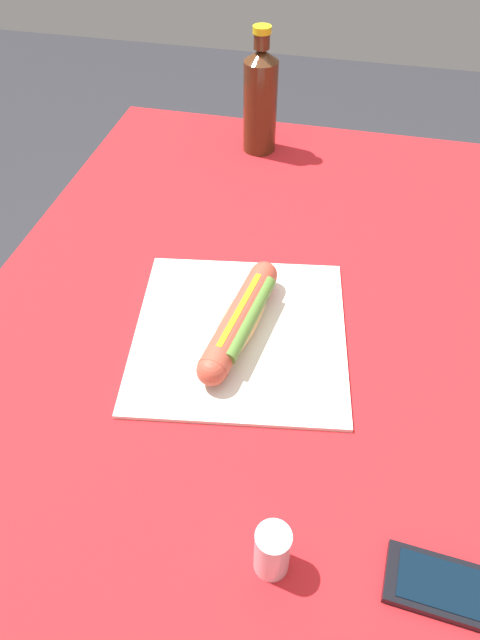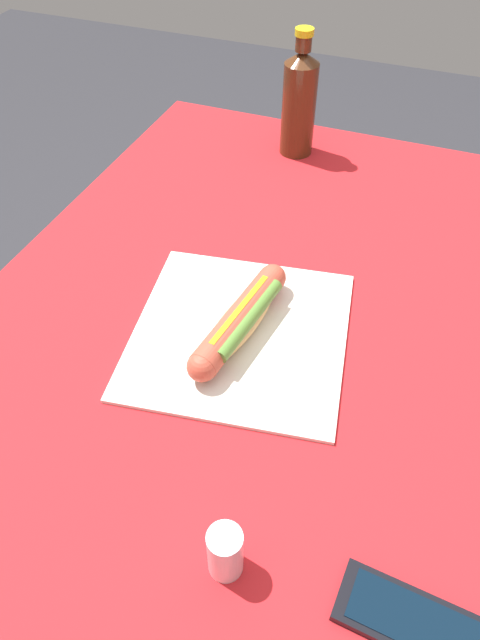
{
  "view_description": "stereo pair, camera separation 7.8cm",
  "coord_description": "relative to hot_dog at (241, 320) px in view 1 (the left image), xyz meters",
  "views": [
    {
      "loc": [
        0.58,
        0.06,
        1.36
      ],
      "look_at": [
        0.04,
        -0.06,
        0.8
      ],
      "focal_mm": 31.94,
      "sensor_mm": 36.0,
      "label": 1
    },
    {
      "loc": [
        0.55,
        0.14,
        1.36
      ],
      "look_at": [
        0.04,
        -0.06,
        0.8
      ],
      "focal_mm": 31.94,
      "sensor_mm": 36.0,
      "label": 2
    }
  ],
  "objects": [
    {
      "name": "cell_phone",
      "position": [
        0.29,
        0.29,
        -0.03
      ],
      "size": [
        0.07,
        0.15,
        0.01
      ],
      "color": "black",
      "rests_on": "dining_table"
    },
    {
      "name": "paper_wrapper",
      "position": [
        -0.0,
        -0.0,
        -0.03
      ],
      "size": [
        0.35,
        0.34,
        0.01
      ],
      "primitive_type": "cube",
      "rotation": [
        0.0,
        0.0,
        0.16
      ],
      "color": "silver",
      "rests_on": "dining_table"
    },
    {
      "name": "soda_bottle",
      "position": [
        -0.52,
        -0.08,
        0.07
      ],
      "size": [
        0.07,
        0.07,
        0.24
      ],
      "color": "#4C2814",
      "rests_on": "dining_table"
    },
    {
      "name": "ground_plane",
      "position": [
        -0.04,
        0.06,
        -0.8
      ],
      "size": [
        6.0,
        6.0,
        0.0
      ],
      "primitive_type": "plane",
      "color": "#2D2D33",
      "rests_on": "ground"
    },
    {
      "name": "dining_table",
      "position": [
        -0.04,
        0.06,
        -0.16
      ],
      "size": [
        1.2,
        0.93,
        0.77
      ],
      "color": "brown",
      "rests_on": "ground"
    },
    {
      "name": "hot_dog",
      "position": [
        0.0,
        0.0,
        0.0
      ],
      "size": [
        0.23,
        0.08,
        0.05
      ],
      "color": "tan",
      "rests_on": "paper_wrapper"
    },
    {
      "name": "salt_shaker",
      "position": [
        0.31,
        0.1,
        0.0
      ],
      "size": [
        0.04,
        0.04,
        0.07
      ],
      "primitive_type": "cylinder",
      "color": "silver",
      "rests_on": "dining_table"
    }
  ]
}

